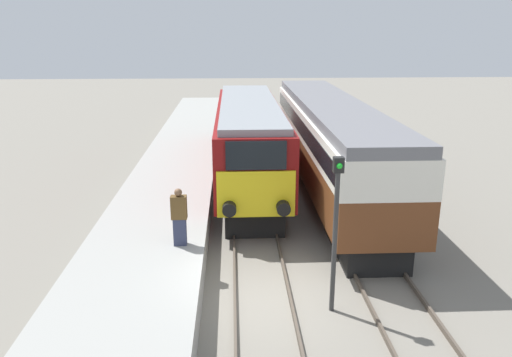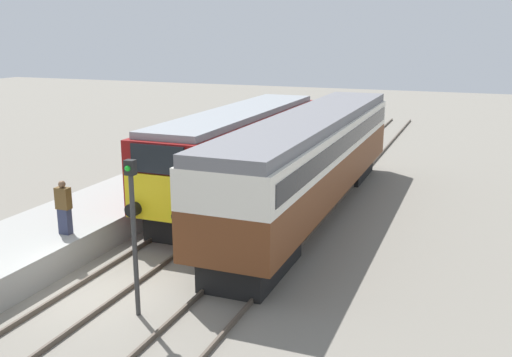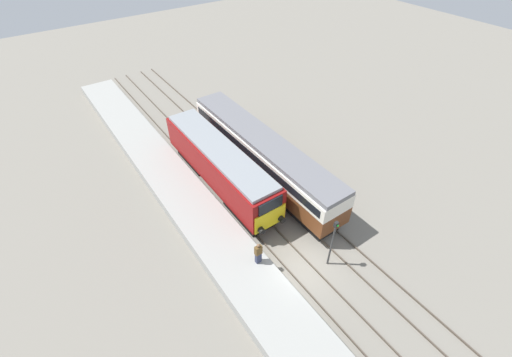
% 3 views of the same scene
% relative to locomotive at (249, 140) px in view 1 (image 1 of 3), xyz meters
% --- Properties ---
extents(ground_plane, '(120.00, 120.00, 0.00)m').
position_rel_locomotive_xyz_m(ground_plane, '(0.00, -9.97, -2.09)').
color(ground_plane, slate).
extents(platform_left, '(3.50, 50.00, 0.89)m').
position_rel_locomotive_xyz_m(platform_left, '(-3.30, -1.97, -1.65)').
color(platform_left, gray).
rests_on(platform_left, ground_plane).
extents(rails_near_track, '(1.51, 60.00, 0.14)m').
position_rel_locomotive_xyz_m(rails_near_track, '(0.00, -4.97, -2.02)').
color(rails_near_track, '#4C4238').
rests_on(rails_near_track, ground_plane).
extents(rails_far_track, '(1.50, 60.00, 0.14)m').
position_rel_locomotive_xyz_m(rails_far_track, '(3.40, -4.97, -2.02)').
color(rails_far_track, '#4C4238').
rests_on(rails_far_track, ground_plane).
extents(locomotive, '(2.70, 13.41, 3.76)m').
position_rel_locomotive_xyz_m(locomotive, '(0.00, 0.00, 0.00)').
color(locomotive, black).
rests_on(locomotive, ground_plane).
extents(passenger_carriage, '(2.75, 16.79, 3.88)m').
position_rel_locomotive_xyz_m(passenger_carriage, '(3.40, -0.87, 0.26)').
color(passenger_carriage, black).
rests_on(passenger_carriage, ground_plane).
extents(person_on_platform, '(0.44, 0.26, 1.67)m').
position_rel_locomotive_xyz_m(person_on_platform, '(-2.23, -8.29, -0.38)').
color(person_on_platform, '#2D334C').
rests_on(person_on_platform, platform_left).
extents(signal_post, '(0.24, 0.28, 3.96)m').
position_rel_locomotive_xyz_m(signal_post, '(1.70, -10.48, 0.26)').
color(signal_post, '#333333').
rests_on(signal_post, ground_plane).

